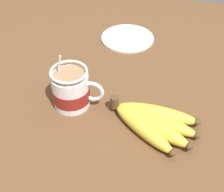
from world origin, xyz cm
name	(u,v)px	position (x,y,z in cm)	size (l,w,h in cm)	color
table	(93,105)	(0.00, 0.00, 1.77)	(123.15, 123.15, 3.55)	brown
coffee_mug	(71,90)	(-4.33, -2.31, 7.96)	(12.53, 8.90, 13.91)	silver
banana_bunch	(152,121)	(15.36, -5.95, 5.37)	(20.88, 14.26, 4.22)	#4C381E
small_plate	(128,38)	(3.57, 29.66, 3.85)	(16.47, 16.47, 0.60)	silver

